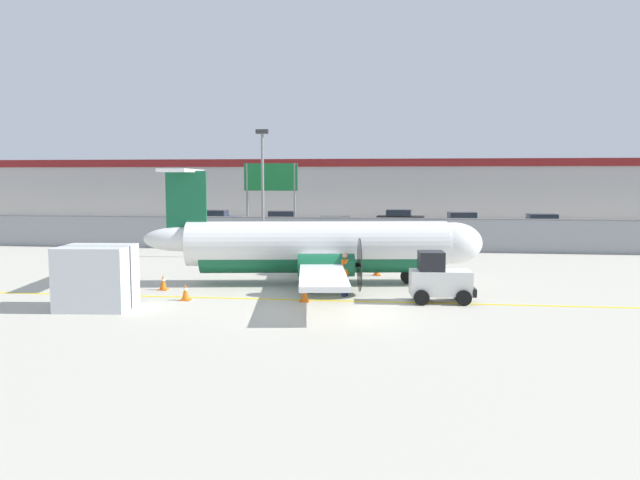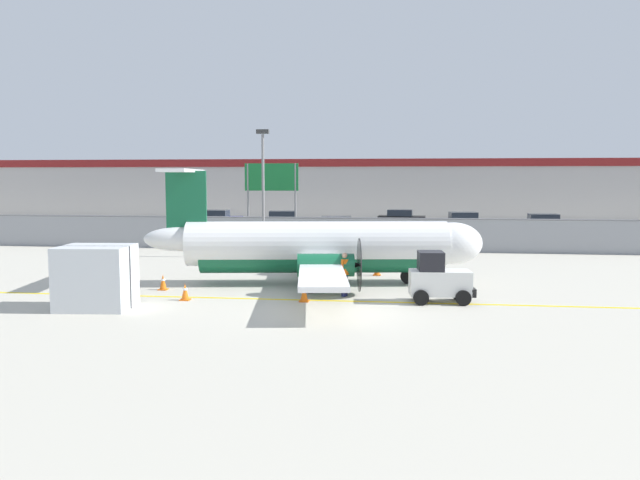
{
  "view_description": "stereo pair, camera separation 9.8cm",
  "coord_description": "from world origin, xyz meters",
  "px_view_note": "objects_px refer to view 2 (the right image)",
  "views": [
    {
      "loc": [
        2.26,
        -20.72,
        4.56
      ],
      "look_at": [
        -1.09,
        6.63,
        1.8
      ],
      "focal_mm": 35.0,
      "sensor_mm": 36.0,
      "label": 1
    },
    {
      "loc": [
        2.36,
        -20.71,
        4.56
      ],
      "look_at": [
        -1.09,
        6.63,
        1.8
      ],
      "focal_mm": 35.0,
      "sensor_mm": 36.0,
      "label": 2
    }
  ],
  "objects_px": {
    "parked_car_2": "(338,227)",
    "parked_car_5": "(542,224)",
    "traffic_cone_near_right": "(377,269)",
    "highway_sign": "(272,184)",
    "apron_light_pole": "(263,182)",
    "cargo_container": "(96,277)",
    "baggage_tug": "(439,279)",
    "parked_car_4": "(462,222)",
    "commuter_airplane": "(323,247)",
    "ground_crew_worker": "(345,272)",
    "parked_car_0": "(217,219)",
    "parked_car_3": "(401,218)",
    "traffic_cone_far_right": "(163,282)",
    "traffic_cone_near_left": "(304,293)",
    "traffic_cone_far_left": "(185,292)",
    "parked_car_1": "(281,220)"
  },
  "relations": [
    {
      "from": "cargo_container",
      "to": "traffic_cone_far_left",
      "type": "distance_m",
      "value": 3.23
    },
    {
      "from": "highway_sign",
      "to": "parked_car_2",
      "type": "bearing_deg",
      "value": 53.33
    },
    {
      "from": "baggage_tug",
      "to": "traffic_cone_near_left",
      "type": "relative_size",
      "value": 3.77
    },
    {
      "from": "parked_car_0",
      "to": "parked_car_2",
      "type": "xyz_separation_m",
      "value": [
        11.54,
        -7.78,
        0.0
      ]
    },
    {
      "from": "traffic_cone_near_right",
      "to": "parked_car_5",
      "type": "height_order",
      "value": "parked_car_5"
    },
    {
      "from": "baggage_tug",
      "to": "cargo_container",
      "type": "xyz_separation_m",
      "value": [
        -11.95,
        -2.54,
        0.24
      ]
    },
    {
      "from": "baggage_tug",
      "to": "traffic_cone_near_left",
      "type": "xyz_separation_m",
      "value": [
        -4.91,
        -0.48,
        -0.54
      ]
    },
    {
      "from": "baggage_tug",
      "to": "parked_car_4",
      "type": "relative_size",
      "value": 0.55
    },
    {
      "from": "traffic_cone_near_left",
      "to": "traffic_cone_near_right",
      "type": "distance_m",
      "value": 7.01
    },
    {
      "from": "traffic_cone_far_right",
      "to": "parked_car_0",
      "type": "xyz_separation_m",
      "value": [
        -6.51,
        29.59,
        0.58
      ]
    },
    {
      "from": "traffic_cone_near_right",
      "to": "parked_car_4",
      "type": "relative_size",
      "value": 0.15
    },
    {
      "from": "ground_crew_worker",
      "to": "apron_light_pole",
      "type": "height_order",
      "value": "apron_light_pole"
    },
    {
      "from": "cargo_container",
      "to": "highway_sign",
      "type": "height_order",
      "value": "highway_sign"
    },
    {
      "from": "highway_sign",
      "to": "apron_light_pole",
      "type": "bearing_deg",
      "value": -83.06
    },
    {
      "from": "commuter_airplane",
      "to": "parked_car_2",
      "type": "relative_size",
      "value": 3.7
    },
    {
      "from": "ground_crew_worker",
      "to": "traffic_cone_near_right",
      "type": "distance_m",
      "value": 5.5
    },
    {
      "from": "traffic_cone_near_left",
      "to": "parked_car_1",
      "type": "height_order",
      "value": "parked_car_1"
    },
    {
      "from": "parked_car_5",
      "to": "highway_sign",
      "type": "distance_m",
      "value": 22.54
    },
    {
      "from": "traffic_cone_near_left",
      "to": "parked_car_5",
      "type": "bearing_deg",
      "value": 62.87
    },
    {
      "from": "traffic_cone_far_right",
      "to": "parked_car_2",
      "type": "distance_m",
      "value": 22.39
    },
    {
      "from": "highway_sign",
      "to": "ground_crew_worker",
      "type": "bearing_deg",
      "value": -69.59
    },
    {
      "from": "commuter_airplane",
      "to": "ground_crew_worker",
      "type": "relative_size",
      "value": 9.45
    },
    {
      "from": "parked_car_3",
      "to": "highway_sign",
      "type": "xyz_separation_m",
      "value": [
        -8.63,
        -15.86,
        3.24
      ]
    },
    {
      "from": "traffic_cone_near_right",
      "to": "apron_light_pole",
      "type": "bearing_deg",
      "value": 138.76
    },
    {
      "from": "apron_light_pole",
      "to": "parked_car_3",
      "type": "bearing_deg",
      "value": 69.91
    },
    {
      "from": "parked_car_2",
      "to": "parked_car_5",
      "type": "distance_m",
      "value": 16.63
    },
    {
      "from": "baggage_tug",
      "to": "parked_car_2",
      "type": "bearing_deg",
      "value": 99.91
    },
    {
      "from": "parked_car_4",
      "to": "parked_car_5",
      "type": "distance_m",
      "value": 6.32
    },
    {
      "from": "traffic_cone_far_right",
      "to": "parked_car_1",
      "type": "height_order",
      "value": "parked_car_1"
    },
    {
      "from": "parked_car_0",
      "to": "parked_car_4",
      "type": "bearing_deg",
      "value": -0.52
    },
    {
      "from": "parked_car_1",
      "to": "parked_car_3",
      "type": "relative_size",
      "value": 1.01
    },
    {
      "from": "parked_car_5",
      "to": "apron_light_pole",
      "type": "bearing_deg",
      "value": 40.88
    },
    {
      "from": "parked_car_1",
      "to": "parked_car_3",
      "type": "distance_m",
      "value": 10.93
    },
    {
      "from": "baggage_tug",
      "to": "ground_crew_worker",
      "type": "distance_m",
      "value": 3.59
    },
    {
      "from": "traffic_cone_near_right",
      "to": "ground_crew_worker",
      "type": "bearing_deg",
      "value": -101.24
    },
    {
      "from": "traffic_cone_far_left",
      "to": "traffic_cone_far_right",
      "type": "xyz_separation_m",
      "value": [
        -1.62,
        1.97,
        0.0
      ]
    },
    {
      "from": "ground_crew_worker",
      "to": "parked_car_0",
      "type": "bearing_deg",
      "value": -46.85
    },
    {
      "from": "parked_car_0",
      "to": "parked_car_3",
      "type": "distance_m",
      "value": 16.51
    },
    {
      "from": "parked_car_0",
      "to": "parked_car_4",
      "type": "height_order",
      "value": "same"
    },
    {
      "from": "ground_crew_worker",
      "to": "traffic_cone_far_right",
      "type": "bearing_deg",
      "value": 14.68
    },
    {
      "from": "parked_car_0",
      "to": "parked_car_5",
      "type": "distance_m",
      "value": 27.43
    },
    {
      "from": "parked_car_3",
      "to": "traffic_cone_far_right",
      "type": "bearing_deg",
      "value": -102.17
    },
    {
      "from": "parked_car_4",
      "to": "highway_sign",
      "type": "height_order",
      "value": "highway_sign"
    },
    {
      "from": "commuter_airplane",
      "to": "parked_car_1",
      "type": "distance_m",
      "value": 27.46
    },
    {
      "from": "traffic_cone_near_right",
      "to": "parked_car_5",
      "type": "distance_m",
      "value": 25.36
    },
    {
      "from": "parked_car_0",
      "to": "highway_sign",
      "type": "distance_m",
      "value": 15.44
    },
    {
      "from": "apron_light_pole",
      "to": "traffic_cone_near_right",
      "type": "bearing_deg",
      "value": -41.24
    },
    {
      "from": "parked_car_1",
      "to": "highway_sign",
      "type": "xyz_separation_m",
      "value": [
        1.7,
        -12.28,
        3.24
      ]
    },
    {
      "from": "parked_car_1",
      "to": "parked_car_4",
      "type": "bearing_deg",
      "value": 174.26
    },
    {
      "from": "parked_car_1",
      "to": "parked_car_2",
      "type": "xyz_separation_m",
      "value": [
        5.6,
        -7.04,
        0.0
      ]
    }
  ]
}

